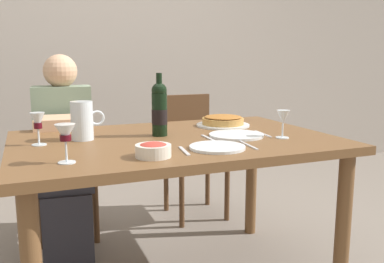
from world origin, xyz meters
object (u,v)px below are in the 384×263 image
Objects in this scene: dinner_plate_right_setting at (217,147)px; chair_right at (192,147)px; wine_bottle at (159,109)px; dinner_plate_left_setting at (236,135)px; wine_glass_left_diner at (38,123)px; water_pitcher at (82,123)px; wine_glass_right_diner at (283,118)px; dining_table at (175,157)px; wine_glass_centre at (65,135)px; salad_bowl at (153,149)px; chair_left at (65,158)px; diner_left at (64,147)px; baked_tart at (223,121)px.

chair_right is (0.36, 1.20, -0.27)m from dinner_plate_right_setting.
dinner_plate_left_setting is (0.34, -0.16, -0.13)m from wine_bottle.
wine_bottle reaches higher than wine_glass_left_diner.
water_pitcher reaches higher than chair_right.
wine_glass_right_diner is at bearing -32.94° from dinner_plate_left_setting.
chair_right is at bearing 42.59° from water_pitcher.
wine_bottle is 0.35× the size of chair_right.
dining_table is 0.64m from wine_glass_centre.
water_pitcher is at bearing 174.78° from wine_bottle.
wine_bottle is at bearing 39.07° from wine_glass_centre.
wine_glass_left_diner is at bearing -165.54° from water_pitcher.
dinner_plate_right_setting is (0.29, 0.04, -0.02)m from salad_bowl.
salad_bowl reaches higher than dinner_plate_left_setting.
salad_bowl is at bearing -5.20° from wine_glass_centre.
dinner_plate_right_setting is 1.28m from chair_right.
water_pitcher reaches higher than dinner_plate_left_setting.
dinner_plate_left_setting is at bearing -24.96° from wine_bottle.
chair_right is (0.98, 1.22, -0.37)m from wine_glass_centre.
chair_left is 1.00× the size of chair_right.
chair_left reaches higher than dinner_plate_right_setting.
chair_right reaches higher than dinner_plate_right_setting.
chair_right is (0.89, 0.01, 0.00)m from chair_left.
wine_glass_left_diner is at bearing 81.21° from diner_left.
dinner_plate_left_setting is at bearing -104.25° from baked_tart.
wine_glass_right_diner is 0.12× the size of diner_left.
baked_tart is at bearing 9.60° from wine_glass_left_diner.
baked_tart is 2.22× the size of wine_glass_right_diner.
water_pitcher is at bearing 164.78° from dinner_plate_left_setting.
wine_glass_right_diner is at bearing -27.90° from wine_bottle.
dinner_plate_left_setting is at bearing 140.41° from diner_left.
wine_glass_left_diner is 1.12m from wine_glass_right_diner.
salad_bowl reaches higher than dining_table.
salad_bowl is 0.97× the size of wine_glass_centre.
chair_right is at bearing 51.19° from wine_glass_centre.
baked_tart is 0.81m from salad_bowl.
baked_tart is 2.13× the size of salad_bowl.
wine_glass_left_diner is 0.92m from dinner_plate_left_setting.
wine_bottle is at bearing -5.22° from water_pitcher.
dining_table is 1.29× the size of diner_left.
dining_table is 8.31× the size of water_pitcher.
wine_glass_right_diner is 1.30m from diner_left.
dining_table is 1.72× the size of chair_right.
salad_bowl is 0.97× the size of wine_glass_left_diner.
dining_table is 0.32m from dinner_plate_right_setting.
baked_tart is (0.42, 0.15, -0.10)m from wine_bottle.
water_pitcher is at bearing 97.18° from chair_left.
water_pitcher is at bearing 114.72° from salad_bowl.
wine_glass_centre is at bearing -140.93° from wine_bottle.
wine_bottle reaches higher than dinner_plate_left_setting.
wine_glass_centre reaches higher than wine_glass_right_diner.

